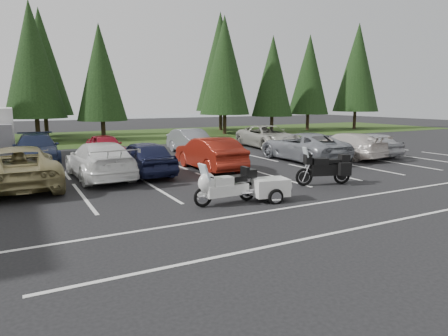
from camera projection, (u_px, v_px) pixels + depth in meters
ground at (221, 188)px, 15.31m from camera, size 120.00×120.00×0.00m
grass_strip at (98, 138)px, 36.18m from camera, size 80.00×16.00×0.01m
lake_water at (86, 121)px, 64.99m from camera, size 70.00×50.00×0.02m
stall_markings at (199, 179)px, 17.04m from camera, size 32.00×16.00×0.01m
conifer_4 at (32, 60)px, 31.81m from camera, size 4.80×4.80×11.17m
conifer_5 at (100, 72)px, 33.15m from camera, size 4.14×4.14×9.63m
conifer_6 at (225, 65)px, 38.97m from camera, size 4.93×4.93×11.48m
conifer_7 at (273, 76)px, 41.42m from camera, size 4.27×4.27×9.94m
conifer_8 at (309, 75)px, 44.61m from camera, size 4.53×4.53×10.56m
conifer_9 at (357, 68)px, 46.11m from camera, size 5.19×5.19×12.10m
conifer_back_b at (42, 62)px, 36.23m from camera, size 4.97×4.97×11.58m
conifer_back_c at (221, 62)px, 43.86m from camera, size 5.50×5.50×12.81m
car_near_2 at (19, 167)px, 15.31m from camera, size 2.79×5.88×1.62m
car_near_3 at (100, 160)px, 17.12m from camera, size 2.39×5.53×1.58m
car_near_4 at (144, 158)px, 17.98m from camera, size 1.94×4.65×1.57m
car_near_5 at (209, 153)px, 19.33m from camera, size 1.72×4.85×1.59m
car_near_6 at (303, 147)px, 22.27m from camera, size 2.64×5.68×1.58m
car_near_7 at (344, 145)px, 23.28m from camera, size 2.54×5.27×1.48m
car_near_8 at (370, 144)px, 24.22m from camera, size 2.15×4.43×1.46m
car_far_1 at (36, 149)px, 21.14m from camera, size 2.42×5.50×1.57m
car_far_2 at (106, 146)px, 23.26m from camera, size 1.91×4.17×1.39m
car_far_3 at (192, 141)px, 25.21m from camera, size 1.73×4.70×1.54m
car_far_4 at (268, 137)px, 28.18m from camera, size 3.05×5.92×1.60m
touring_motorcycle at (226, 183)px, 12.91m from camera, size 2.57×0.86×1.41m
cargo_trailer at (270, 190)px, 13.35m from camera, size 1.81×1.21×0.78m
adventure_motorcycle at (324, 166)px, 15.79m from camera, size 2.72×1.57×1.56m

